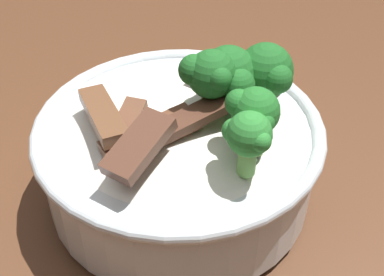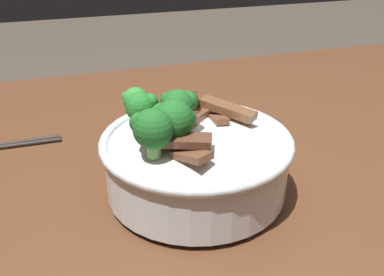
# 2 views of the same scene
# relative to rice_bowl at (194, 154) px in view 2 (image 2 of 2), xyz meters

# --- Properties ---
(dining_table) EXTENTS (1.58, 1.05, 0.75)m
(dining_table) POSITION_rel_rice_bowl_xyz_m (0.16, 0.02, -0.16)
(dining_table) COLOR #56331E
(dining_table) RESTS_ON ground
(rice_bowl) EXTENTS (0.24, 0.24, 0.15)m
(rice_bowl) POSITION_rel_rice_bowl_xyz_m (0.00, 0.00, 0.00)
(rice_bowl) COLOR silver
(rice_bowl) RESTS_ON dining_table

